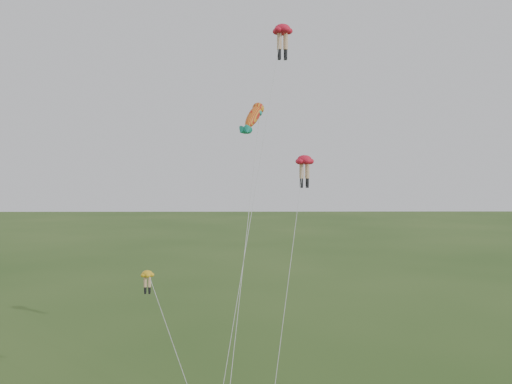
{
  "coord_description": "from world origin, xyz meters",
  "views": [
    {
      "loc": [
        0.26,
        -30.22,
        13.76
      ],
      "look_at": [
        0.69,
        6.0,
        12.24
      ],
      "focal_mm": 40.0,
      "sensor_mm": 36.0,
      "label": 1
    }
  ],
  "objects": [
    {
      "name": "legs_kite_red_mid",
      "position": [
        3.91,
        7.88,
        13.86
      ],
      "size": [
        3.47,
        9.92,
        14.65
      ],
      "rotation": [
        0.0,
        0.0,
        0.07
      ],
      "color": "red",
      "rests_on": "ground"
    },
    {
      "name": "legs_kite_red_high",
      "position": [
        2.6,
        11.24,
        23.26
      ],
      "size": [
        5.14,
        14.02,
        24.21
      ],
      "rotation": [
        0.0,
        0.0,
        0.16
      ],
      "color": "red",
      "rests_on": "ground"
    },
    {
      "name": "fish_kite",
      "position": [
        0.58,
        10.41,
        17.38
      ],
      "size": [
        2.75,
        14.2,
        18.75
      ],
      "rotation": [
        0.7,
        0.0,
        -0.49
      ],
      "color": "orange",
      "rests_on": "ground"
    },
    {
      "name": "legs_kite_yellow",
      "position": [
        -5.4,
        2.42,
        6.94
      ],
      "size": [
        4.8,
        7.63,
        7.8
      ],
      "rotation": [
        0.0,
        0.0,
        0.02
      ],
      "color": "gold",
      "rests_on": "ground"
    }
  ]
}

